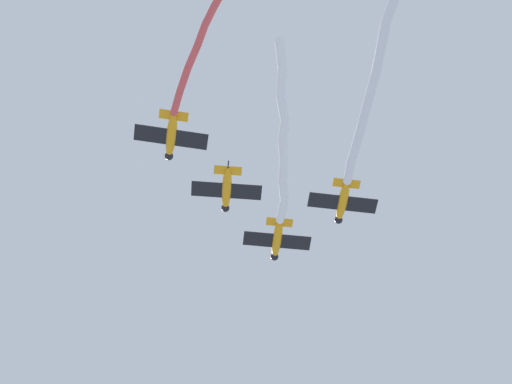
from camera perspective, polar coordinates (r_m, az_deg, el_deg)
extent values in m
ellipsoid|color=orange|center=(84.29, 1.66, -3.68)|extent=(4.18, 4.87, 1.09)
sphere|color=black|center=(85.74, 1.46, -5.07)|extent=(1.31, 1.31, 0.93)
ellipsoid|color=#232833|center=(85.00, 1.60, -3.89)|extent=(1.40, 1.50, 0.58)
cube|color=black|center=(84.27, 1.65, -3.84)|extent=(7.22, 6.27, 0.15)
cube|color=orange|center=(83.13, 1.84, -2.37)|extent=(3.01, 2.69, 0.12)
cube|color=black|center=(83.66, 1.83, -2.22)|extent=(0.87, 1.04, 1.51)
cylinder|color=white|center=(81.93, 2.06, -1.46)|extent=(2.64, 2.64, 1.33)
cylinder|color=white|center=(80.20, 2.17, 0.00)|extent=(2.35, 2.87, 1.70)
cylinder|color=white|center=(78.72, 2.14, 1.58)|extent=(2.31, 2.66, 1.17)
cylinder|color=white|center=(77.38, 2.12, 3.20)|extent=(2.29, 2.75, 1.55)
cylinder|color=white|center=(75.93, 2.18, 4.78)|extent=(2.45, 2.57, 1.35)
cylinder|color=white|center=(74.64, 2.11, 6.53)|extent=(1.98, 2.94, 1.08)
cylinder|color=white|center=(73.55, 2.01, 8.49)|extent=(2.45, 2.82, 1.09)
cylinder|color=white|center=(72.58, 1.97, 10.58)|extent=(2.13, 3.02, 1.01)
sphere|color=white|center=(82.76, 1.88, -2.18)|extent=(0.95, 0.95, 0.95)
sphere|color=white|center=(81.12, 2.24, -0.72)|extent=(0.95, 0.95, 0.95)
sphere|color=white|center=(79.29, 2.09, 0.74)|extent=(0.95, 0.95, 0.95)
sphere|color=white|center=(78.17, 2.18, 2.42)|extent=(0.95, 0.95, 0.95)
sphere|color=white|center=(76.61, 2.06, 3.98)|extent=(0.95, 0.95, 0.95)
sphere|color=white|center=(75.26, 2.29, 5.59)|extent=(0.95, 0.95, 0.95)
sphere|color=white|center=(74.04, 1.94, 7.48)|extent=(0.95, 0.95, 0.95)
sphere|color=white|center=(73.08, 2.09, 9.52)|extent=(0.95, 0.95, 0.95)
sphere|color=white|center=(72.11, 1.85, 11.66)|extent=(0.95, 0.95, 0.95)
ellipsoid|color=orange|center=(80.68, -2.31, 0.27)|extent=(4.09, 4.93, 1.09)
sphere|color=black|center=(82.01, -2.41, -1.26)|extent=(1.30, 1.30, 0.93)
ellipsoid|color=#232833|center=(81.37, -2.33, 0.02)|extent=(1.39, 1.51, 0.58)
cube|color=black|center=(80.65, -2.32, 0.11)|extent=(7.31, 6.13, 0.15)
cube|color=orange|center=(79.64, -2.21, 1.70)|extent=(3.04, 2.64, 0.12)
cube|color=black|center=(80.19, -2.20, 1.83)|extent=(0.85, 1.06, 1.51)
ellipsoid|color=orange|center=(82.38, 6.80, -0.70)|extent=(4.26, 4.81, 1.09)
sphere|color=black|center=(83.69, 6.47, -2.18)|extent=(1.31, 1.31, 0.93)
ellipsoid|color=#232833|center=(83.06, 6.68, -0.94)|extent=(1.42, 1.49, 0.58)
cube|color=black|center=(82.35, 6.78, -0.86)|extent=(7.15, 6.37, 0.15)
cube|color=orange|center=(81.36, 7.08, 0.67)|extent=(2.99, 2.73, 0.12)
cube|color=black|center=(81.90, 7.03, 0.81)|extent=(0.89, 1.03, 1.51)
cylinder|color=white|center=(80.37, 7.27, 1.53)|extent=(2.28, 2.39, 1.32)
cylinder|color=white|center=(78.96, 7.62, 2.95)|extent=(2.66, 2.63, 1.54)
cylinder|color=white|center=(77.53, 8.07, 4.54)|extent=(2.60, 2.63, 1.28)
cylinder|color=white|center=(76.38, 8.56, 6.33)|extent=(2.64, 2.74, 1.05)
cylinder|color=white|center=(75.22, 9.08, 8.20)|extent=(2.72, 2.76, 1.42)
cylinder|color=white|center=(73.86, 9.53, 10.02)|extent=(2.62, 2.76, 1.69)
cylinder|color=white|center=(72.74, 9.91, 11.90)|extent=(2.40, 2.69, 1.02)
cylinder|color=white|center=(71.92, 10.50, 13.91)|extent=(2.83, 2.69, 1.11)
sphere|color=white|center=(81.02, 7.15, 0.88)|extent=(0.96, 0.96, 0.96)
sphere|color=white|center=(79.74, 7.40, 2.19)|extent=(0.96, 0.96, 0.96)
sphere|color=white|center=(78.19, 7.84, 3.72)|extent=(0.96, 0.96, 0.96)
sphere|color=white|center=(76.89, 8.31, 5.38)|extent=(0.96, 0.96, 0.96)
sphere|color=white|center=(75.88, 8.82, 7.29)|extent=(0.96, 0.96, 0.96)
sphere|color=white|center=(74.57, 9.34, 9.13)|extent=(0.96, 0.96, 0.96)
sphere|color=white|center=(73.17, 9.72, 10.93)|extent=(0.96, 0.96, 0.96)
sphere|color=white|center=(72.33, 10.10, 12.88)|extent=(0.96, 0.96, 0.96)
ellipsoid|color=orange|center=(77.64, -6.63, 4.45)|extent=(4.37, 4.72, 1.09)
sphere|color=black|center=(78.84, -6.82, 2.81)|extent=(1.31, 1.31, 0.93)
ellipsoid|color=#232833|center=(78.31, -6.65, 4.15)|extent=(1.43, 1.48, 0.58)
cube|color=black|center=(77.60, -6.65, 4.28)|extent=(7.02, 6.53, 0.15)
cube|color=orange|center=(76.74, -6.45, 5.97)|extent=(2.95, 2.78, 0.12)
cube|color=black|center=(77.30, -6.42, 6.07)|extent=(0.92, 1.00, 1.51)
cylinder|color=#DB4C4C|center=(75.84, -6.21, 7.00)|extent=(2.41, 2.16, 0.88)
cylinder|color=#DB4C4C|center=(74.99, -5.66, 8.71)|extent=(2.62, 2.13, 1.24)
cylinder|color=#DB4C4C|center=(74.47, -4.97, 10.49)|extent=(2.62, 1.96, 1.26)
cylinder|color=#DB4C4C|center=(74.07, -4.29, 12.14)|extent=(2.33, 1.86, 1.20)
cylinder|color=#DB4C4C|center=(73.76, -3.63, 13.62)|extent=(2.23, 1.64, 1.10)
sphere|color=#DB4C4C|center=(76.41, -6.43, 6.20)|extent=(0.75, 0.75, 0.75)
sphere|color=#DB4C4C|center=(75.29, -5.98, 7.80)|extent=(0.75, 0.75, 0.75)
sphere|color=#DB4C4C|center=(74.70, -5.35, 9.62)|extent=(0.75, 0.75, 0.75)
sphere|color=#DB4C4C|center=(74.25, -4.59, 11.36)|extent=(0.75, 0.75, 0.75)
sphere|color=#DB4C4C|center=(73.91, -3.99, 12.92)|extent=(0.75, 0.75, 0.75)
sphere|color=#DB4C4C|center=(73.61, -3.27, 14.32)|extent=(0.75, 0.75, 0.75)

